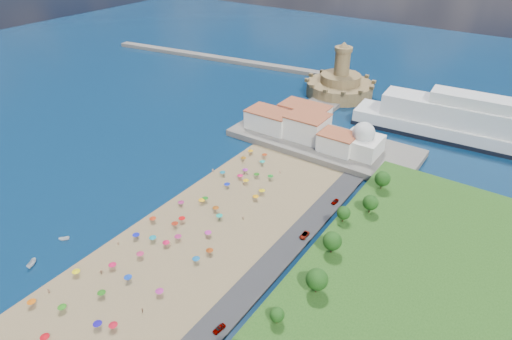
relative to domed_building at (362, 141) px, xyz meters
The scene contains 13 objects.
ground 77.60m from the domed_building, 112.91° to the right, with size 700.00×700.00×0.00m, color #071938.
terrace 21.44m from the domed_building, behind, with size 90.00×36.00×3.00m, color #59544C.
jetty 56.51m from the domed_building, 138.62° to the left, with size 18.00×70.00×2.40m, color #59544C.
breakwater 162.43m from the domed_building, 149.64° to the left, with size 200.00×7.00×2.60m, color #59544C.
waterfront_buildings 33.17m from the domed_building, behind, with size 57.00×29.00×11.00m.
domed_building is the anchor object (origin of this frame).
fortress 79.11m from the domed_building, 122.08° to the left, with size 40.00×40.00×32.40m.
cruise_ship 65.80m from the domed_building, 45.32° to the left, with size 133.05×29.14×28.81m.
beach_parasols 85.47m from the domed_building, 111.82° to the right, with size 30.57×116.27×2.20m.
beachgoers 89.60m from the domed_building, 111.34° to the right, with size 32.83×96.26×1.89m.
moored_boats 134.04m from the domed_building, 116.45° to the right, with size 5.93×17.47×1.75m.
parked_cars 71.00m from the domed_building, 85.12° to the right, with size 2.23×74.87×1.32m.
hillside_trees 79.33m from the domed_building, 75.79° to the right, with size 13.14×109.03×7.94m.
Camera 1 is at (87.01, -95.45, 96.91)m, focal length 30.00 mm.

